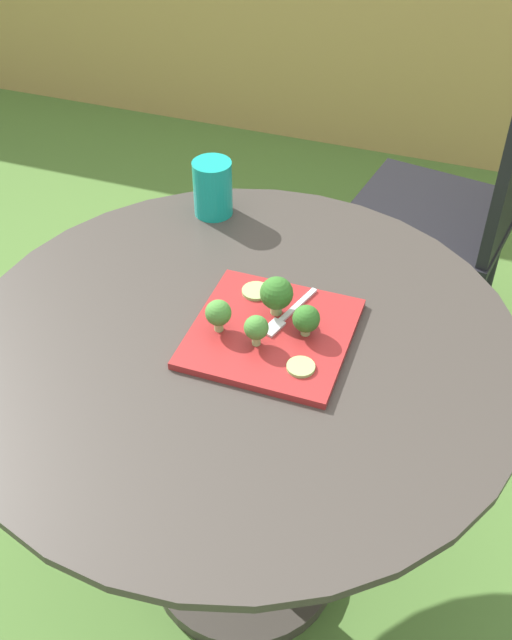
% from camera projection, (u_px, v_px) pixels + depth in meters
% --- Properties ---
extents(ground_plane, '(12.00, 12.00, 0.00)m').
position_uv_depth(ground_plane, '(245.00, 561.00, 1.80)').
color(ground_plane, '#4C7533').
extents(patio_table, '(1.00, 1.00, 0.73)m').
position_uv_depth(patio_table, '(242.00, 425.00, 1.47)').
color(patio_table, '#38332D').
rests_on(patio_table, ground_plane).
extents(patio_chair, '(0.50, 0.50, 0.90)m').
position_uv_depth(patio_chair, '(468.00, 195.00, 2.05)').
color(patio_chair, black).
rests_on(patio_chair, ground_plane).
extents(salad_plate, '(0.27, 0.27, 0.01)m').
position_uv_depth(salad_plate, '(271.00, 333.00, 1.31)').
color(salad_plate, maroon).
rests_on(salad_plate, patio_table).
extents(drinking_glass, '(0.08, 0.08, 0.12)m').
position_uv_depth(drinking_glass, '(213.00, 191.00, 1.58)').
color(drinking_glass, '#149989').
rests_on(drinking_glass, patio_table).
extents(fork, '(0.06, 0.15, 0.00)m').
position_uv_depth(fork, '(286.00, 316.00, 1.33)').
color(fork, silver).
rests_on(fork, salad_plate).
extents(broccoli_floret_0, '(0.05, 0.05, 0.06)m').
position_uv_depth(broccoli_floret_0, '(306.00, 319.00, 1.28)').
color(broccoli_floret_0, '#99B770').
rests_on(broccoli_floret_0, salad_plate).
extents(broccoli_floret_1, '(0.04, 0.04, 0.06)m').
position_uv_depth(broccoli_floret_1, '(256.00, 328.00, 1.26)').
color(broccoli_floret_1, '#99B770').
rests_on(broccoli_floret_1, salad_plate).
extents(broccoli_floret_2, '(0.05, 0.05, 0.06)m').
position_uv_depth(broccoli_floret_2, '(218.00, 313.00, 1.28)').
color(broccoli_floret_2, '#99B770').
rests_on(broccoli_floret_2, salad_plate).
extents(broccoli_floret_3, '(0.06, 0.06, 0.07)m').
position_uv_depth(broccoli_floret_3, '(277.00, 294.00, 1.31)').
color(broccoli_floret_3, '#99B770').
rests_on(broccoli_floret_3, salad_plate).
extents(cucumber_slice_0, '(0.05, 0.05, 0.01)m').
position_uv_depth(cucumber_slice_0, '(256.00, 291.00, 1.38)').
color(cucumber_slice_0, '#8EB766').
rests_on(cucumber_slice_0, salad_plate).
extents(cucumber_slice_1, '(0.05, 0.05, 0.01)m').
position_uv_depth(cucumber_slice_1, '(301.00, 367.00, 1.24)').
color(cucumber_slice_1, '#8EB766').
rests_on(cucumber_slice_1, salad_plate).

